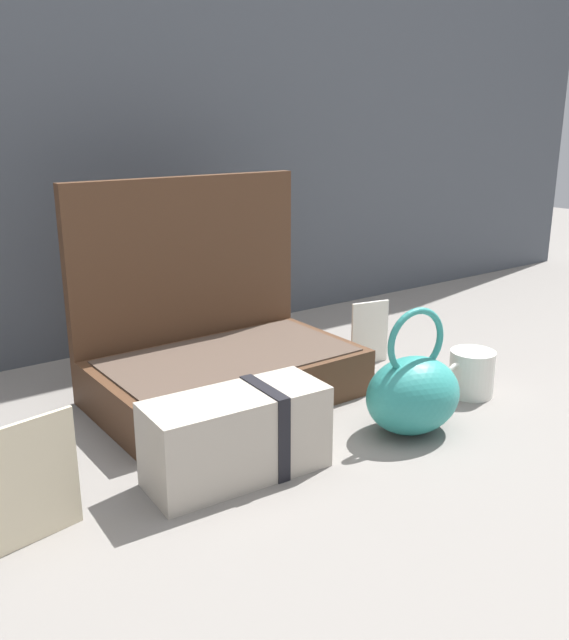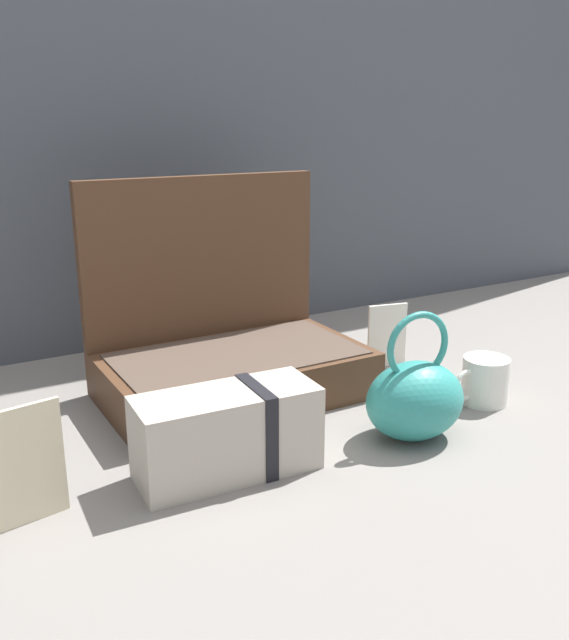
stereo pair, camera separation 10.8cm
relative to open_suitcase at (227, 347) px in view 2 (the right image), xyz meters
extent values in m
plane|color=slate|center=(0.01, -0.19, -0.09)|extent=(6.00, 6.00, 0.00)
cube|color=#474C54|center=(0.01, 0.39, 0.61)|extent=(3.20, 0.06, 1.40)
cube|color=#4C301E|center=(0.00, -0.04, -0.05)|extent=(0.48, 0.27, 0.09)
cube|color=#4C3D33|center=(0.00, -0.04, 0.00)|extent=(0.44, 0.24, 0.00)
cube|color=#4C301E|center=(0.00, 0.10, 0.11)|extent=(0.48, 0.02, 0.40)
ellipsoid|color=teal|center=(0.18, -0.33, -0.02)|extent=(0.18, 0.15, 0.13)
torus|color=teal|center=(0.18, -0.33, 0.07)|extent=(0.11, 0.02, 0.11)
cube|color=#B2A899|center=(-0.14, -0.28, -0.03)|extent=(0.27, 0.12, 0.13)
cube|color=black|center=(-0.09, -0.29, -0.03)|extent=(0.03, 0.11, 0.13)
cylinder|color=silver|center=(0.38, -0.29, -0.05)|extent=(0.08, 0.08, 0.09)
torus|color=silver|center=(0.34, -0.29, -0.05)|extent=(0.06, 0.01, 0.06)
cube|color=beige|center=(-0.42, -0.27, -0.01)|extent=(0.11, 0.03, 0.16)
cube|color=white|center=(0.35, -0.04, -0.02)|extent=(0.09, 0.02, 0.13)
camera|label=1|loc=(-0.61, -1.05, 0.42)|focal=38.28mm
camera|label=2|loc=(-0.52, -1.10, 0.42)|focal=38.28mm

